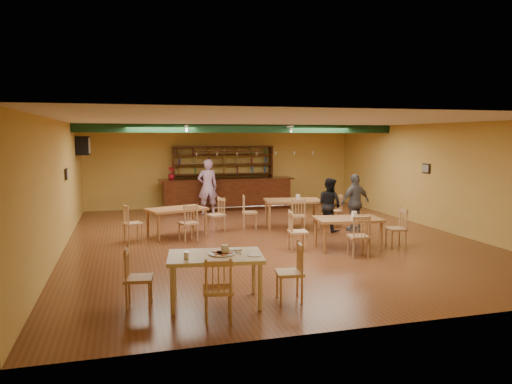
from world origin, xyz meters
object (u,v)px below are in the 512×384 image
object	(u,v)px
bar_counter	(227,194)
near_table	(216,279)
patron_right_a	(330,204)
dining_table_b	(293,213)
dining_table_d	(348,234)
patron_bar	(208,187)
dining_table_a	(177,222)

from	to	relation	value
bar_counter	near_table	size ratio (longest dim) A/B	3.30
near_table	patron_right_a	size ratio (longest dim) A/B	0.99
near_table	dining_table_b	bearing A→B (deg)	67.73
near_table	dining_table_d	bearing A→B (deg)	45.45
dining_table_b	patron_bar	world-z (taller)	patron_bar
dining_table_a	patron_right_a	size ratio (longest dim) A/B	1.00
dining_table_b	dining_table_d	bearing A→B (deg)	-74.55
dining_table_d	patron_bar	world-z (taller)	patron_bar
dining_table_a	dining_table_d	size ratio (longest dim) A/B	1.00
near_table	patron_right_a	distance (m)	6.50
dining_table_b	patron_right_a	size ratio (longest dim) A/B	1.08
bar_counter	near_table	bearing A→B (deg)	-102.95
dining_table_d	patron_right_a	world-z (taller)	patron_right_a
bar_counter	near_table	distance (m)	9.88
bar_counter	dining_table_b	size ratio (longest dim) A/B	3.01
dining_table_b	near_table	world-z (taller)	dining_table_b
bar_counter	near_table	xyz separation A→B (m)	(-2.21, -9.63, -0.17)
patron_bar	patron_right_a	world-z (taller)	patron_bar
dining_table_a	patron_bar	bearing A→B (deg)	49.09
bar_counter	patron_bar	bearing A→B (deg)	-135.65
bar_counter	patron_right_a	bearing A→B (deg)	-67.35
bar_counter	dining_table_d	distance (m)	6.97
patron_bar	patron_right_a	xyz separation A→B (m)	(2.78, -3.82, -0.19)
dining_table_d	patron_bar	bearing A→B (deg)	117.58
bar_counter	patron_right_a	distance (m)	5.04
dining_table_d	patron_right_a	xyz separation A→B (m)	(0.50, 2.17, 0.37)
dining_table_d	near_table	world-z (taller)	near_table
dining_table_d	near_table	xyz separation A→B (m)	(-3.66, -2.82, 0.02)
patron_bar	dining_table_d	bearing A→B (deg)	108.21
bar_counter	dining_table_a	bearing A→B (deg)	-118.15
dining_table_a	near_table	world-z (taller)	near_table
bar_counter	dining_table_b	distance (m)	4.02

